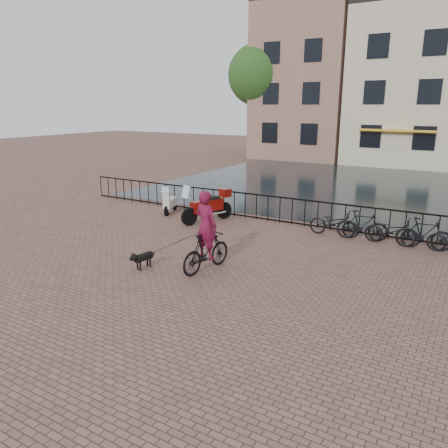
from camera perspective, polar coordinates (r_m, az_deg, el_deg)
The scene contains 14 objects.
ground at distance 10.19m, azimuth -8.82°, elevation -10.40°, with size 100.00×100.00×0.00m, color brown.
canal_water at distance 25.40m, azimuth 16.83°, elevation 4.74°, with size 20.00×20.00×0.00m, color black.
railing at distance 16.60m, azimuth 8.88°, elevation 1.61°, with size 20.00×0.05×1.02m.
canal_house_left at distance 39.42m, azimuth 11.38°, elevation 17.99°, with size 7.50×9.00×12.80m.
canal_house_mid at distance 37.42m, azimuth 23.42°, elevation 16.46°, with size 8.00×9.50×11.80m.
tree_far_left at distance 38.06m, azimuth 4.54°, elevation 18.83°, with size 5.04×5.04×9.27m.
cyclist at distance 11.72m, azimuth -2.35°, elevation -1.58°, with size 0.89×1.96×2.60m.
dog at distance 12.29m, azimuth -10.44°, elevation -4.56°, with size 0.37×0.82×0.53m.
motorcycle at distance 16.73m, azimuth -2.22°, elevation 2.87°, with size 1.26×2.23×1.56m.
scooter at distance 18.32m, azimuth -7.01°, elevation 3.35°, with size 0.80×1.39×1.24m.
parked_bike_0 at distance 15.49m, azimuth 14.20°, elevation 0.13°, with size 0.60×1.72×0.90m, color black.
parked_bike_1 at distance 15.25m, azimuth 17.62°, elevation -0.18°, with size 0.47×1.66×1.00m, color black.
parked_bike_2 at distance 15.10m, azimuth 21.09°, elevation -0.85°, with size 0.60×1.72×0.90m, color black.
parked_bike_3 at distance 14.97m, azimuth 24.67°, elevation -1.17°, with size 0.47×1.66×1.00m, color black.
Camera 1 is at (5.96, -6.99, 4.40)m, focal length 35.00 mm.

